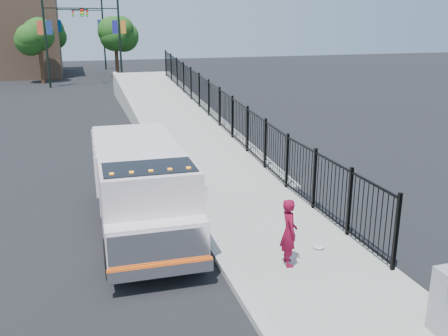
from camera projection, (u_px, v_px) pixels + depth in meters
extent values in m
plane|color=black|center=(218.00, 256.00, 12.20)|extent=(120.00, 120.00, 0.00)
cube|color=#9E998E|center=(328.00, 282.00, 10.88)|extent=(3.55, 12.00, 0.12)
cube|color=#ADAAA3|center=(244.00, 295.00, 10.34)|extent=(0.30, 12.00, 0.16)
cube|color=#9E998E|center=(175.00, 123.00, 27.45)|extent=(3.95, 24.06, 3.19)
cube|color=black|center=(220.00, 120.00, 23.91)|extent=(0.10, 28.00, 1.80)
cube|color=black|center=(141.00, 208.00, 13.90)|extent=(1.07, 6.35, 0.20)
cube|color=silver|center=(149.00, 203.00, 11.66)|extent=(2.23, 2.09, 1.86)
cube|color=silver|center=(157.00, 242.00, 10.72)|extent=(2.20, 0.70, 0.93)
cube|color=silver|center=(160.00, 249.00, 10.40)|extent=(2.14, 0.12, 0.79)
cube|color=silver|center=(161.00, 270.00, 10.47)|extent=(2.24, 0.22, 0.26)
cube|color=#F3530F|center=(161.00, 264.00, 10.43)|extent=(2.24, 0.09, 0.06)
cube|color=black|center=(150.00, 183.00, 11.28)|extent=(2.07, 1.25, 0.79)
cube|color=silver|center=(135.00, 164.00, 14.75)|extent=(2.32, 3.96, 1.58)
cube|color=silver|center=(98.00, 205.00, 10.38)|extent=(0.06, 0.06, 0.33)
cube|color=silver|center=(207.00, 195.00, 10.98)|extent=(0.06, 0.06, 0.33)
cube|color=orange|center=(112.00, 174.00, 10.65)|extent=(0.09, 0.08, 0.06)
cube|color=orange|center=(131.00, 173.00, 10.76)|extent=(0.09, 0.08, 0.06)
cube|color=orange|center=(151.00, 171.00, 10.87)|extent=(0.09, 0.08, 0.06)
cube|color=orange|center=(170.00, 170.00, 10.98)|extent=(0.09, 0.08, 0.06)
cube|color=orange|center=(189.00, 168.00, 11.08)|extent=(0.09, 0.08, 0.06)
cylinder|color=black|center=(111.00, 258.00, 11.09)|extent=(0.32, 0.94, 0.93)
cylinder|color=black|center=(197.00, 248.00, 11.59)|extent=(0.32, 0.94, 0.93)
cylinder|color=black|center=(102.00, 192.00, 15.30)|extent=(0.32, 0.94, 0.93)
cylinder|color=black|center=(166.00, 186.00, 15.80)|extent=(0.32, 0.94, 0.93)
cylinder|color=black|center=(101.00, 182.00, 16.24)|extent=(0.32, 0.94, 0.93)
cylinder|color=black|center=(161.00, 177.00, 16.74)|extent=(0.32, 0.94, 0.93)
imported|color=maroon|center=(289.00, 232.00, 11.35)|extent=(0.46, 0.63, 1.60)
ellipsoid|color=silver|center=(319.00, 247.00, 12.36)|extent=(0.31, 0.31, 0.08)
cylinder|color=black|center=(46.00, 38.00, 40.11)|extent=(0.18, 0.18, 8.00)
cube|color=black|center=(64.00, 8.00, 39.88)|extent=(3.20, 0.08, 0.08)
cube|color=black|center=(83.00, 13.00, 40.38)|extent=(0.18, 0.22, 0.60)
cube|color=navy|center=(49.00, 28.00, 39.97)|extent=(0.45, 0.04, 1.10)
cube|color=#E94D2C|center=(40.00, 28.00, 39.78)|extent=(0.45, 0.04, 1.10)
cylinder|color=black|center=(120.00, 37.00, 42.94)|extent=(0.18, 0.18, 8.00)
cube|color=black|center=(99.00, 8.00, 41.83)|extent=(3.20, 0.08, 0.08)
cube|color=black|center=(81.00, 13.00, 41.53)|extent=(0.18, 0.22, 0.60)
cube|color=orange|center=(123.00, 27.00, 42.80)|extent=(0.45, 0.04, 1.10)
cube|color=#272495|center=(115.00, 27.00, 42.61)|extent=(0.45, 0.04, 1.10)
cylinder|color=black|center=(56.00, 35.00, 47.82)|extent=(0.18, 0.18, 8.00)
cube|color=black|center=(71.00, 9.00, 47.60)|extent=(3.20, 0.08, 0.08)
cube|color=black|center=(87.00, 13.00, 48.10)|extent=(0.18, 0.22, 0.60)
cube|color=#0D548E|center=(59.00, 26.00, 47.69)|extent=(0.45, 0.04, 1.10)
cube|color=orange|center=(51.00, 26.00, 47.50)|extent=(0.45, 0.04, 1.10)
cylinder|color=black|center=(104.00, 32.00, 54.48)|extent=(0.18, 0.18, 8.00)
cube|color=black|center=(87.00, 10.00, 53.37)|extent=(3.20, 0.08, 0.08)
cube|color=black|center=(73.00, 14.00, 53.08)|extent=(0.18, 0.22, 0.60)
cube|color=#EDA60D|center=(106.00, 25.00, 54.34)|extent=(0.45, 0.04, 1.10)
cube|color=navy|center=(100.00, 25.00, 54.15)|extent=(0.45, 0.04, 1.10)
cylinder|color=#382314|center=(42.00, 65.00, 43.58)|extent=(0.36, 0.36, 3.20)
sphere|color=#194714|center=(39.00, 37.00, 42.88)|extent=(2.86, 2.86, 2.86)
cylinder|color=#382314|center=(117.00, 60.00, 48.20)|extent=(0.36, 0.36, 3.20)
sphere|color=#194714|center=(115.00, 35.00, 47.50)|extent=(2.72, 2.72, 2.72)
cylinder|color=#382314|center=(53.00, 57.00, 52.65)|extent=(0.36, 0.36, 3.20)
sphere|color=#194714|center=(50.00, 33.00, 51.95)|extent=(2.97, 2.97, 2.97)
cube|color=#8C664C|center=(6.00, 34.00, 48.88)|extent=(10.00, 10.00, 8.00)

